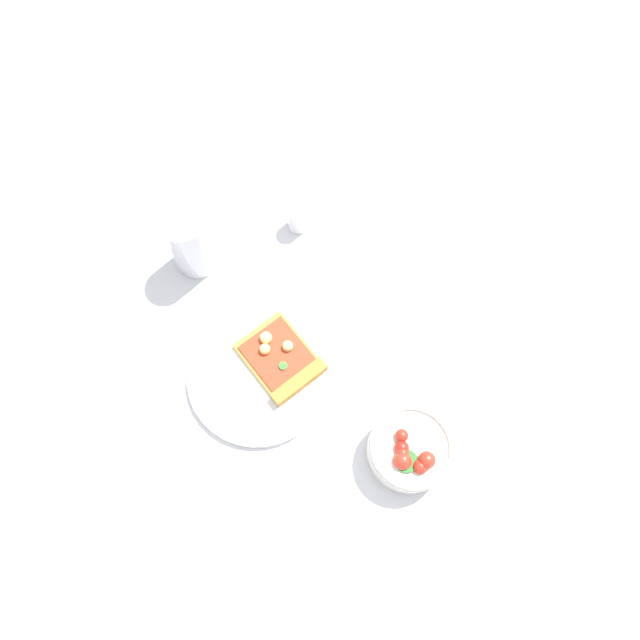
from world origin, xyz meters
TOP-DOWN VIEW (x-y plane):
  - ground_plane at (0.00, 0.00)m, footprint 2.40×2.40m
  - plate at (0.03, -0.06)m, footprint 0.22×0.22m
  - pizza_slice_main at (0.02, -0.02)m, footprint 0.15×0.14m
  - salad_bowl at (0.18, 0.14)m, footprint 0.12×0.12m
  - soda_glass at (-0.18, -0.14)m, footprint 0.07×0.07m
  - paper_napkin at (0.02, 0.25)m, footprint 0.19×0.19m
  - pepper_shaker at (-0.22, 0.03)m, footprint 0.04×0.04m

SIDE VIEW (x-z plane):
  - ground_plane at x=0.00m, z-range 0.00..0.00m
  - paper_napkin at x=0.02m, z-range 0.00..0.00m
  - plate at x=0.03m, z-range 0.00..0.01m
  - pizza_slice_main at x=0.02m, z-range 0.01..0.03m
  - pepper_shaker at x=-0.22m, z-range 0.00..0.06m
  - salad_bowl at x=0.18m, z-range 0.00..0.07m
  - soda_glass at x=-0.18m, z-range 0.00..0.13m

